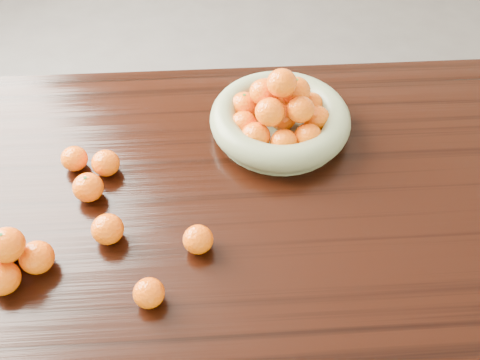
{
  "coord_description": "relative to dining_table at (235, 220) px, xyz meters",
  "views": [
    {
      "loc": [
        -0.04,
        -0.81,
        1.7
      ],
      "look_at": [
        0.01,
        -0.02,
        0.83
      ],
      "focal_mm": 40.0,
      "sensor_mm": 36.0,
      "label": 1
    }
  ],
  "objects": [
    {
      "name": "fruit_bowl",
      "position": [
        0.13,
        0.22,
        0.14
      ],
      "size": [
        0.36,
        0.36,
        0.19
      ],
      "rotation": [
        0.0,
        0.0,
        0.31
      ],
      "color": "#727A59",
      "rests_on": "dining_table"
    },
    {
      "name": "orange_pyramid",
      "position": [
        -0.46,
        -0.17,
        0.14
      ],
      "size": [
        0.14,
        0.15,
        0.12
      ],
      "rotation": [
        0.0,
        0.0,
        -0.39
      ],
      "color": "#FF6C07",
      "rests_on": "dining_table"
    },
    {
      "name": "loose_orange_3",
      "position": [
        -0.3,
        0.1,
        0.12
      ],
      "size": [
        0.07,
        0.07,
        0.06
      ],
      "primitive_type": "ellipsoid",
      "color": "#FF6C07",
      "rests_on": "dining_table"
    },
    {
      "name": "loose_orange_4",
      "position": [
        -0.09,
        -0.14,
        0.12
      ],
      "size": [
        0.07,
        0.07,
        0.06
      ],
      "primitive_type": "ellipsoid",
      "color": "#FF6C07",
      "rests_on": "dining_table"
    },
    {
      "name": "loose_orange_5",
      "position": [
        -0.38,
        0.12,
        0.12
      ],
      "size": [
        0.06,
        0.06,
        0.06
      ],
      "primitive_type": "ellipsoid",
      "color": "#FF6C07",
      "rests_on": "dining_table"
    },
    {
      "name": "ground",
      "position": [
        0.0,
        0.0,
        -0.66
      ],
      "size": [
        5.0,
        5.0,
        0.0
      ],
      "primitive_type": "plane",
      "color": "#4E4B4A",
      "rests_on": "ground"
    },
    {
      "name": "dining_table",
      "position": [
        0.0,
        0.0,
        0.0
      ],
      "size": [
        2.0,
        1.0,
        0.75
      ],
      "color": "black",
      "rests_on": "ground"
    },
    {
      "name": "loose_orange_0",
      "position": [
        -0.34,
        0.02,
        0.12
      ],
      "size": [
        0.07,
        0.07,
        0.07
      ],
      "primitive_type": "ellipsoid",
      "color": "#FF6C07",
      "rests_on": "dining_table"
    },
    {
      "name": "loose_orange_1",
      "position": [
        -0.28,
        -0.1,
        0.12
      ],
      "size": [
        0.07,
        0.07,
        0.07
      ],
      "primitive_type": "ellipsoid",
      "color": "#FF6C07",
      "rests_on": "dining_table"
    },
    {
      "name": "loose_orange_2",
      "position": [
        -0.18,
        -0.26,
        0.12
      ],
      "size": [
        0.06,
        0.06,
        0.06
      ],
      "primitive_type": "ellipsoid",
      "color": "#FF6C07",
      "rests_on": "dining_table"
    }
  ]
}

